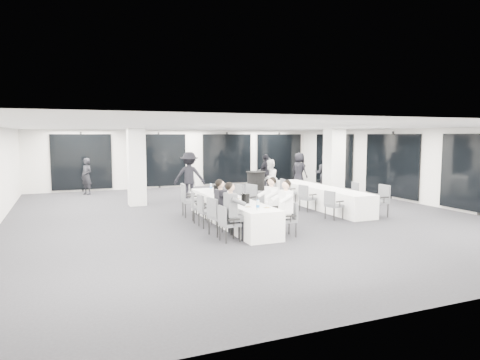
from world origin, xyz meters
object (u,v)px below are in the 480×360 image
object	(u,v)px
chair_main_right_far	(236,197)
ice_bucket_near	(245,198)
chair_side_left_near	(332,203)
standing_guest_h	(324,171)
standing_guest_f	(267,171)
standing_guest_g	(87,174)
standing_guest_d	(266,170)
chair_main_left_far	(188,198)
cocktail_table	(256,185)
chair_main_left_second	(217,214)
chair_side_right_mid	(351,194)
standing_guest_e	(299,168)
banquet_table_main	(230,211)
chair_main_right_fourth	(248,199)
ice_bucket_far	(217,189)
standing_guest_b	(270,176)
chair_side_left_mid	(306,196)
chair_main_left_mid	(205,209)
chair_side_right_near	(381,199)
chair_main_right_mid	(260,205)
chair_side_left_far	(286,190)
chair_main_left_fourth	(197,205)
chair_main_right_second	(275,208)
chair_side_right_far	(324,187)
chair_main_right_near	(289,217)
standing_guest_c	(189,173)
standing_guest_a	(192,173)
banquet_table_side	(321,197)

from	to	relation	value
chair_main_right_far	ice_bucket_near	size ratio (longest dim) A/B	3.53
chair_side_left_near	standing_guest_h	size ratio (longest dim) A/B	0.45
standing_guest_f	standing_guest_g	size ratio (longest dim) A/B	0.96
standing_guest_d	chair_main_left_far	bearing A→B (deg)	13.44
cocktail_table	chair_main_left_second	distance (m)	6.25
chair_side_left_near	chair_side_right_mid	size ratio (longest dim) A/B	0.93
chair_main_left_far	standing_guest_f	size ratio (longest dim) A/B	0.60
chair_side_left_near	standing_guest_e	bearing A→B (deg)	145.55
banquet_table_main	chair_main_right_fourth	bearing A→B (deg)	38.87
chair_side_right_mid	ice_bucket_far	size ratio (longest dim) A/B	3.68
chair_main_right_fourth	standing_guest_b	size ratio (longest dim) A/B	0.58
chair_main_left_second	standing_guest_f	bearing A→B (deg)	134.17
chair_side_left_mid	ice_bucket_near	xyz separation A→B (m)	(-3.06, -1.98, 0.37)
chair_main_left_mid	standing_guest_e	bearing A→B (deg)	132.33
chair_main_right_far	chair_side_right_near	distance (m)	4.59
chair_main_left_mid	chair_side_left_near	world-z (taller)	chair_main_left_mid
chair_side_left_near	chair_main_left_far	bearing A→B (deg)	-130.05
chair_side_right_mid	ice_bucket_near	distance (m)	5.04
cocktail_table	chair_main_left_mid	size ratio (longest dim) A/B	1.22
chair_main_right_mid	ice_bucket_far	world-z (taller)	ice_bucket_far
chair_side_left_mid	ice_bucket_far	xyz separation A→B (m)	(-3.12, 0.13, 0.37)
chair_side_left_far	standing_guest_g	size ratio (longest dim) A/B	0.54
chair_main_right_fourth	chair_side_left_mid	world-z (taller)	chair_main_right_fourth
chair_main_left_fourth	chair_main_right_second	distance (m)	2.40
chair_side_left_mid	standing_guest_e	distance (m)	6.23
chair_main_right_second	chair_side_left_far	xyz separation A→B (m)	(2.24, 3.49, -0.04)
chair_main_right_mid	chair_side_right_far	size ratio (longest dim) A/B	0.91
banquet_table_main	chair_main_left_far	world-z (taller)	chair_main_left_far
chair_side_left_near	standing_guest_h	bearing A→B (deg)	137.06
chair_main_right_near	standing_guest_c	distance (m)	6.97
chair_side_left_far	ice_bucket_near	world-z (taller)	ice_bucket_near
chair_main_right_mid	ice_bucket_near	world-z (taller)	ice_bucket_near
chair_main_right_fourth	standing_guest_a	xyz separation A→B (m)	(-0.16, 5.70, 0.32)
standing_guest_a	chair_main_right_second	bearing A→B (deg)	-149.60
chair_main_right_far	chair_side_left_far	world-z (taller)	chair_side_left_far
chair_main_left_second	standing_guest_b	size ratio (longest dim) A/B	0.55
chair_main_right_second	standing_guest_d	world-z (taller)	standing_guest_d
chair_main_right_fourth	chair_side_right_near	xyz separation A→B (m)	(3.92, -1.44, -0.02)
chair_main_right_fourth	standing_guest_g	xyz separation A→B (m)	(-4.38, 7.33, 0.31)
chair_side_right_near	standing_guest_h	distance (m)	5.51
standing_guest_d	standing_guest_f	size ratio (longest dim) A/B	1.11
banquet_table_side	chair_side_left_mid	world-z (taller)	chair_side_left_mid
standing_guest_b	ice_bucket_near	distance (m)	6.33
standing_guest_d	standing_guest_h	xyz separation A→B (m)	(2.08, -1.59, 0.02)
banquet_table_side	standing_guest_g	xyz separation A→B (m)	(-7.45, 6.69, 0.52)
chair_side_left_near	standing_guest_d	world-z (taller)	standing_guest_d
chair_main_left_second	chair_side_right_mid	size ratio (longest dim) A/B	1.03
cocktail_table	chair_side_left_mid	distance (m)	3.08
chair_main_left_far	chair_side_left_near	bearing A→B (deg)	66.53
standing_guest_a	chair_main_right_fourth	bearing A→B (deg)	-149.24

